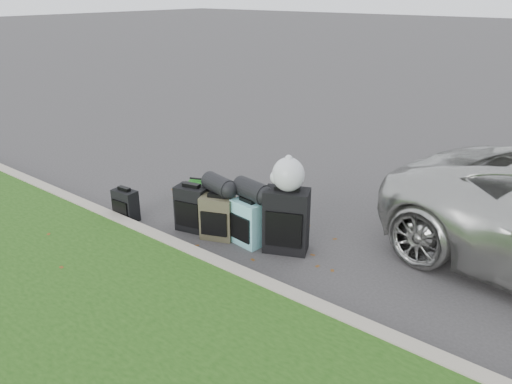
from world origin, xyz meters
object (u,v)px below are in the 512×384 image
Objects in this scene: suitcase_large_black_right at (286,221)px; tote_navy at (211,197)px; suitcase_small_black at (126,205)px; suitcase_large_black_left at (192,208)px; suitcase_teal at (248,223)px; suitcase_olive at (218,217)px; tote_green at (199,191)px.

suitcase_large_black_right is 2.83× the size of tote_navy.
suitcase_large_black_left reaches higher than suitcase_small_black.
suitcase_olive is at bearing -158.00° from suitcase_teal.
suitcase_large_black_right reaches higher than suitcase_large_black_left.
suitcase_teal is 1.38m from tote_navy.
suitcase_teal reaches higher than suitcase_small_black.
suitcase_olive is at bearing 173.04° from suitcase_large_black_right.
suitcase_large_black_right is at bearing -11.08° from tote_navy.
suitcase_olive is 0.71× the size of suitcase_large_black_right.
suitcase_large_black_left is 1.06× the size of suitcase_teal.
tote_navy is (-0.36, 0.75, -0.17)m from suitcase_large_black_left.
suitcase_large_black_right is (1.36, 0.33, 0.10)m from suitcase_large_black_left.
suitcase_small_black is 1.30m from tote_navy.
suitcase_large_black_right is (0.49, 0.18, 0.11)m from suitcase_teal.
suitcase_small_black is at bearing 172.33° from suitcase_large_black_right.
tote_green is (0.34, 1.15, -0.06)m from suitcase_small_black.
tote_green is at bearing -179.64° from tote_navy.
suitcase_olive is 0.45m from suitcase_teal.
suitcase_teal is 0.73× the size of suitcase_large_black_right.
suitcase_large_black_right is 2.46× the size of tote_green.
tote_navy is (0.62, 1.14, -0.08)m from suitcase_small_black.
suitcase_large_black_right reaches higher than tote_navy.
tote_green is at bearing 116.73° from suitcase_large_black_left.
suitcase_teal is 2.05× the size of tote_navy.
suitcase_olive reaches higher than tote_green.
suitcase_large_black_left is at bearing -73.55° from tote_green.
suitcase_olive reaches higher than tote_navy.
suitcase_large_black_left is 1.41m from suitcase_large_black_right.
suitcase_teal is (0.43, 0.12, 0.00)m from suitcase_olive.
suitcase_small_black reaches higher than tote_navy.
tote_green is at bearing 143.15° from suitcase_large_black_right.
suitcase_large_black_left reaches higher than suitcase_teal.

